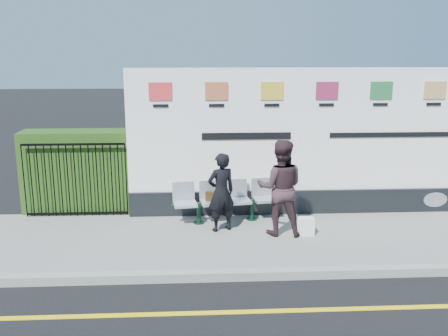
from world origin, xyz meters
name	(u,v)px	position (x,y,z in m)	size (l,w,h in m)	color
ground	(352,309)	(0.00, 0.00, 0.00)	(80.00, 80.00, 0.00)	black
pavement	(311,238)	(0.00, 2.50, 0.06)	(14.00, 3.00, 0.12)	gray
kerb	(333,273)	(0.00, 1.00, 0.07)	(14.00, 0.18, 0.14)	gray
yellow_line	(352,309)	(0.00, 0.00, 0.00)	(14.00, 0.10, 0.01)	yellow
billboard	(323,151)	(0.50, 3.85, 1.42)	(8.00, 0.30, 3.00)	black
hedge	(80,171)	(-4.58, 4.30, 0.97)	(2.35, 0.70, 1.70)	#284916
railing	(75,180)	(-4.58, 3.85, 0.89)	(2.05, 0.06, 1.54)	black
bench	(226,211)	(-1.54, 3.34, 0.34)	(2.05, 0.54, 0.44)	silver
woman_left	(221,192)	(-1.66, 2.85, 0.87)	(0.55, 0.36, 1.50)	black
woman_right	(280,188)	(-0.58, 2.61, 1.01)	(0.86, 0.67, 1.78)	#382529
handbag_brown	(212,196)	(-1.81, 3.30, 0.66)	(0.24, 0.10, 0.19)	black
carrier_bag_white	(305,226)	(-0.12, 2.53, 0.28)	(0.33, 0.20, 0.33)	white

